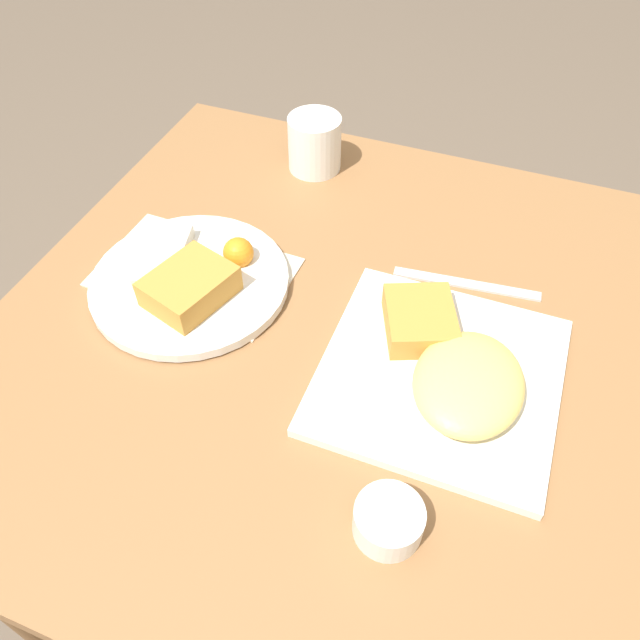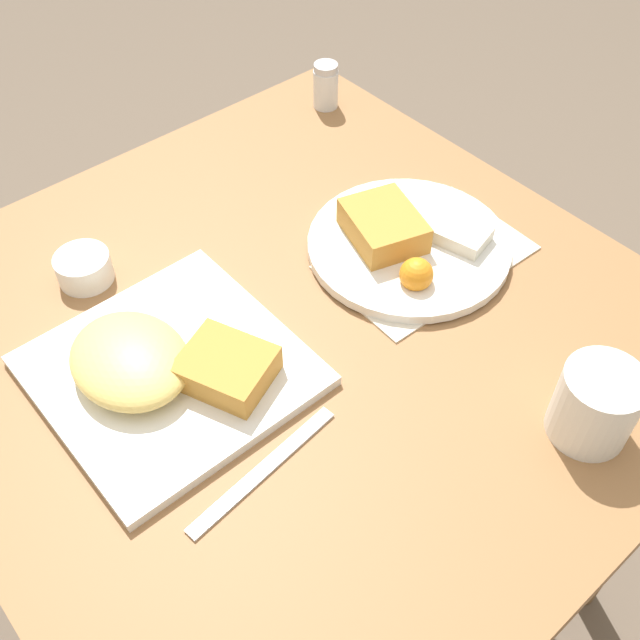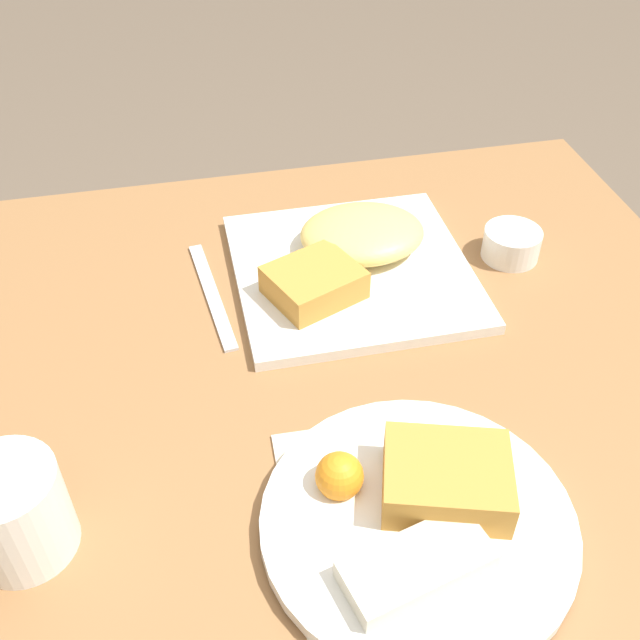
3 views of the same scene
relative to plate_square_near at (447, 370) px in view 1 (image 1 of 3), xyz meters
name	(u,v)px [view 1 (image 1 of 3)]	position (x,y,z in m)	size (l,w,h in m)	color
ground_plane	(323,544)	(0.03, 0.17, -0.76)	(8.00, 8.00, 0.00)	brown
dining_table	(325,367)	(0.03, 0.17, -0.11)	(0.90, 0.87, 0.74)	olive
menu_card	(195,272)	(0.06, 0.38, -0.02)	(0.18, 0.28, 0.00)	beige
plate_square_near	(447,370)	(0.00, 0.00, 0.00)	(0.29, 0.29, 0.06)	white
plate_oval_far	(190,280)	(0.03, 0.37, 0.00)	(0.28, 0.28, 0.05)	white
sauce_ramekin	(389,520)	(-0.21, 0.01, 0.00)	(0.07, 0.07, 0.04)	white
butter_knife	(466,284)	(0.18, 0.01, -0.02)	(0.04, 0.21, 0.00)	silver
coffee_mug	(315,143)	(0.37, 0.31, 0.02)	(0.09, 0.09, 0.09)	white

